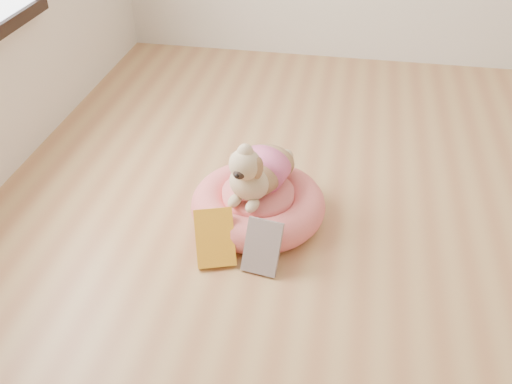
% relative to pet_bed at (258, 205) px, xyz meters
% --- Properties ---
extents(floor, '(4.50, 4.50, 0.00)m').
position_rel_pet_bed_xyz_m(floor, '(0.75, -0.37, -0.07)').
color(floor, '#B2774A').
rests_on(floor, ground).
extents(pet_bed, '(0.59, 0.59, 0.15)m').
position_rel_pet_bed_xyz_m(pet_bed, '(0.00, 0.00, 0.00)').
color(pet_bed, '#CF5159').
rests_on(pet_bed, floor).
extents(dog, '(0.37, 0.46, 0.29)m').
position_rel_pet_bed_xyz_m(dog, '(-0.00, 0.00, 0.23)').
color(dog, brown).
rests_on(dog, pet_bed).
extents(book_yellow, '(0.20, 0.20, 0.21)m').
position_rel_pet_bed_xyz_m(book_yellow, '(-0.12, -0.28, 0.03)').
color(book_yellow, yellow).
rests_on(book_yellow, floor).
extents(book_white, '(0.16, 0.14, 0.20)m').
position_rel_pet_bed_xyz_m(book_white, '(0.07, -0.30, 0.03)').
color(book_white, white).
rests_on(book_white, floor).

